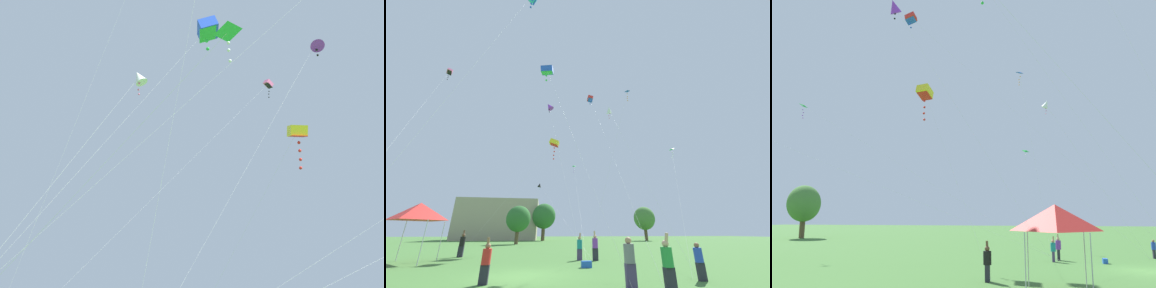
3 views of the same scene
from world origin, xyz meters
The scene contains 15 objects.
ground_plane centered at (0.00, 0.00, 0.00)m, with size 220.00×220.00×0.00m, color #427033.
tree_near_right centered at (27.31, 43.99, 5.35)m, with size 5.49×4.94×8.29m.
festival_tent centered at (-8.17, 5.88, 3.36)m, with size 3.06×3.06×3.98m.
cooler_box centered at (3.59, 2.13, 0.18)m, with size 0.62×0.33×0.36m, color blue.
person_blue_shirt centered at (7.86, -2.34, 0.81)m, with size 0.36×0.36×1.51m.
person_purple_shirt centered at (4.91, 5.40, 0.99)m, with size 0.42×0.42×2.04m.
person_teal_shirt centered at (3.78, 5.82, 0.92)m, with size 0.39×0.39×1.90m.
person_black_shirt centered at (-5.91, 9.47, 1.03)m, with size 0.44×0.44×2.12m.
kite_green_delta_1 centered at (14.41, 7.95, 10.26)m, with size 7.14×10.44×10.74m.
kite_red_box_2 centered at (8.00, 19.44, 24.09)m, with size 3.16×23.76×24.74m.
kite_blue_delta_3 centered at (10.05, 8.27, 17.59)m, with size 6.06×2.81×18.11m.
kite_white_diamond_6 centered at (6.86, 5.84, 13.36)m, with size 1.38×8.22×13.83m.
kite_green_delta_7 centered at (6.59, 29.98, 14.36)m, with size 2.87×25.51×15.08m.
kite_purple_diamond_8 centered at (0.84, 18.30, 21.10)m, with size 3.97×13.17×21.95m.
kite_yellow_box_9 centered at (1.82, 15.73, 13.52)m, with size 8.60×7.15×14.14m.
Camera 3 is at (-26.58, 6.36, 3.45)m, focal length 35.00 mm.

